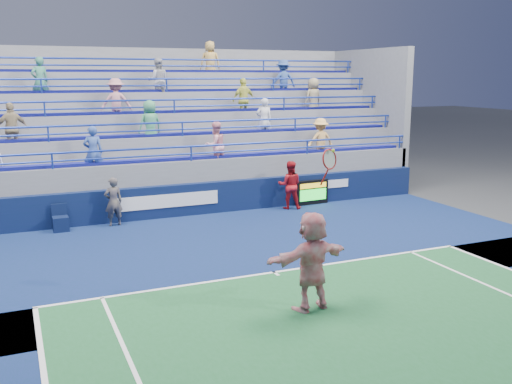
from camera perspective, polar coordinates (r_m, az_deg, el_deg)
name	(u,v)px	position (r m, az deg, el deg)	size (l,w,h in m)	color
ground	(274,273)	(14.02, 1.82, -8.11)	(120.00, 120.00, 0.00)	#333538
sponsor_wall	(194,199)	(19.73, -6.21, -0.71)	(18.00, 0.32, 1.10)	#0A193B
bleacher_stand	(165,156)	(23.13, -9.07, 3.54)	(18.00, 5.60, 6.13)	slate
serve_speed_board	(312,192)	(21.25, 5.63, -0.05)	(1.34, 0.24, 0.92)	black
judge_chair	(61,223)	(18.59, -18.96, -2.93)	(0.47, 0.47, 0.83)	#0B1637
tennis_player	(312,261)	(11.67, 5.61, -6.87)	(1.98, 0.88, 3.31)	white
line_judge	(113,202)	(18.64, -14.07, -0.96)	(0.58, 0.38, 1.58)	#121433
ball_girl	(290,185)	(20.46, 3.40, 0.70)	(0.85, 0.66, 1.74)	#A5121A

